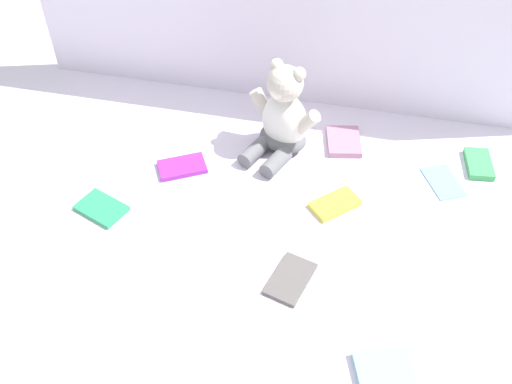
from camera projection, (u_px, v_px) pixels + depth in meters
name	position (u px, v px, depth m)	size (l,w,h in m)	color
ground_plane	(262.00, 192.00, 1.57)	(3.20, 3.20, 0.00)	silver
teddy_bear	(283.00, 119.00, 1.62)	(0.22, 0.23, 0.27)	white
book_case_0	(101.00, 208.00, 1.51)	(0.08, 0.12, 0.01)	#2BA262
book_case_1	(479.00, 164.00, 1.63)	(0.07, 0.12, 0.02)	#3DA759
book_case_2	(443.00, 181.00, 1.59)	(0.08, 0.13, 0.01)	#74AEE3
book_case_3	(335.00, 204.00, 1.52)	(0.07, 0.13, 0.01)	yellow
book_case_4	(344.00, 142.00, 1.69)	(0.09, 0.12, 0.02)	#AD7192
book_case_5	(182.00, 167.00, 1.62)	(0.08, 0.13, 0.01)	purple
book_case_6	(290.00, 279.00, 1.36)	(0.08, 0.13, 0.01)	#5C5655
book_case_7	(385.00, 372.00, 1.19)	(0.10, 0.12, 0.02)	#85BBD5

